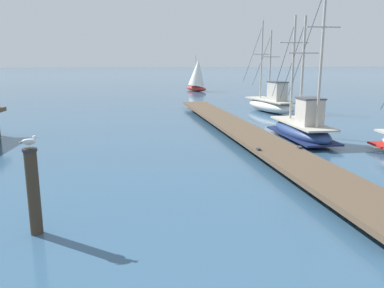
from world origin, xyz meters
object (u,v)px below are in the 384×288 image
fishing_boat_0 (302,127)px  mooring_piling (33,190)px  distant_sailboat (197,75)px  fishing_boat_2 (271,103)px  perched_seagull (28,141)px

fishing_boat_0 → mooring_piling: (-9.84, -8.41, 0.35)m
mooring_piling → distant_sailboat: bearing=75.3°
fishing_boat_0 → distant_sailboat: bearing=90.0°
fishing_boat_2 → fishing_boat_0: bearing=-102.0°
mooring_piling → distant_sailboat: 38.73m
mooring_piling → perched_seagull: bearing=-165.8°
perched_seagull → distant_sailboat: (9.85, 37.45, -0.16)m
fishing_boat_2 → mooring_piling: bearing=-123.3°
distant_sailboat → mooring_piling: bearing=-104.7°
fishing_boat_2 → distant_sailboat: (-2.06, 19.36, 1.20)m
mooring_piling → fishing_boat_0: bearing=40.5°
fishing_boat_2 → distant_sailboat: 19.51m
mooring_piling → distant_sailboat: size_ratio=0.45×
perched_seagull → distant_sailboat: bearing=75.3°
fishing_boat_2 → perched_seagull: bearing=-123.4°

